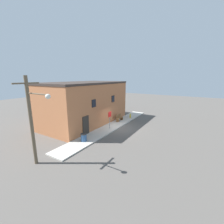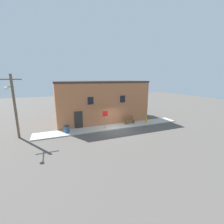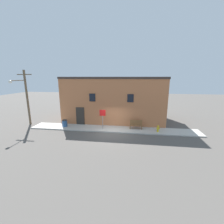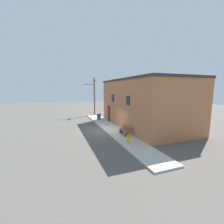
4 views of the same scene
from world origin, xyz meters
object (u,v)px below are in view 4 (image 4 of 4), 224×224
object	(u,v)px
stop_sign	(107,114)
bench	(125,130)
trash_bin	(99,117)
utility_pole	(93,95)
fire_hydrant	(128,139)

from	to	relation	value
stop_sign	bench	bearing A→B (deg)	9.63
trash_bin	utility_pole	world-z (taller)	utility_pole
utility_pole	trash_bin	bearing A→B (deg)	-4.01
fire_hydrant	stop_sign	distance (m)	5.99
stop_sign	utility_pole	size ratio (longest dim) A/B	0.33
stop_sign	trash_bin	xyz separation A→B (m)	(-4.53, 0.24, -1.12)
stop_sign	bench	size ratio (longest dim) A/B	1.61
utility_pole	fire_hydrant	bearing A→B (deg)	-2.63
bench	utility_pole	size ratio (longest dim) A/B	0.21
bench	utility_pole	bearing A→B (deg)	-179.83
stop_sign	trash_bin	bearing A→B (deg)	176.93
bench	trash_bin	bearing A→B (deg)	-177.39
fire_hydrant	bench	xyz separation A→B (m)	(-2.25, 0.73, 0.08)
trash_bin	bench	bearing A→B (deg)	2.61
bench	utility_pole	xyz separation A→B (m)	(-12.92, -0.04, 3.03)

